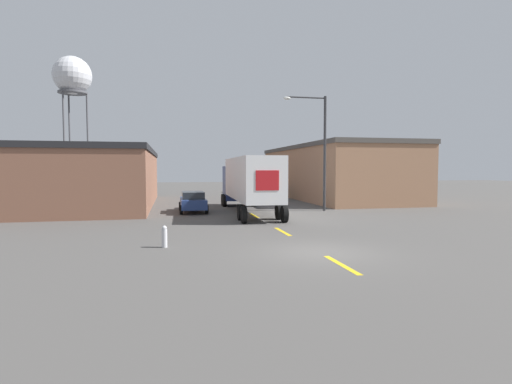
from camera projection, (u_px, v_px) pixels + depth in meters
name	position (u px, v px, depth m)	size (l,w,h in m)	color
ground_plane	(319.00, 252.00, 15.05)	(160.00, 160.00, 0.00)	#4C4947
road_centerline	(283.00, 232.00, 19.93)	(0.20, 16.74, 0.01)	gold
warehouse_left	(69.00, 178.00, 33.46)	(13.96, 20.97, 4.78)	brown
warehouse_right	(331.00, 172.00, 42.92)	(9.12, 23.51, 5.55)	#9E7051
semi_truck	(248.00, 180.00, 28.51)	(2.97, 13.15, 3.89)	navy
parked_car_left_far	(193.00, 201.00, 28.86)	(1.96, 4.32, 1.49)	navy
parked_car_right_far	(264.00, 192.00, 41.01)	(1.96, 4.32, 1.49)	silver
water_tower	(72.00, 77.00, 65.41)	(6.13, 6.13, 21.51)	#47474C
street_lamp	(320.00, 144.00, 29.47)	(3.32, 0.32, 8.48)	#2D2D30
fire_hydrant	(164.00, 237.00, 15.92)	(0.22, 0.22, 0.88)	silver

